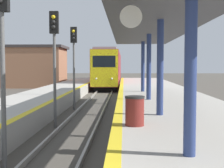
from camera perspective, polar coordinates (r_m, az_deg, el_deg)
train at (r=39.64m, az=-0.48°, el=2.88°), size 2.66×21.61×4.35m
signal_near at (r=8.13m, az=-19.50°, el=8.48°), size 0.36×0.31×4.78m
signal_mid at (r=13.05m, az=-10.51°, el=6.63°), size 0.36×0.31×4.78m
signal_far at (r=18.15m, az=-7.00°, el=5.74°), size 0.36×0.31×4.78m
station_canopy at (r=13.37m, az=7.63°, el=10.16°), size 3.58×19.58×3.48m
trash_bin at (r=8.92m, az=4.17°, el=-4.90°), size 0.56×0.56×0.84m
station_building at (r=39.13m, az=-17.55°, el=3.08°), size 12.56×5.33×4.90m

